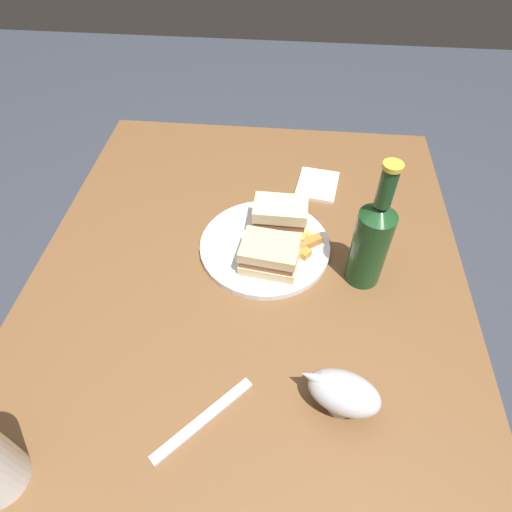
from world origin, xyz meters
TOP-DOWN VIEW (x-y plane):
  - ground_plane at (0.00, 0.00)m, footprint 6.00×6.00m
  - dining_table at (0.00, 0.00)m, footprint 1.09×0.83m
  - plate at (-0.10, 0.03)m, footprint 0.26×0.26m
  - sandwich_half_left at (-0.04, 0.04)m, footprint 0.09×0.12m
  - sandwich_half_right at (-0.15, 0.05)m, footprint 0.07×0.11m
  - potato_wedge_front at (-0.11, 0.09)m, footprint 0.03×0.04m
  - potato_wedge_middle at (-0.08, 0.10)m, footprint 0.04×0.04m
  - potato_wedge_back at (-0.13, 0.10)m, footprint 0.05×0.04m
  - potato_wedge_left_edge at (-0.08, 0.09)m, footprint 0.04×0.02m
  - potato_wedge_right_edge at (-0.10, 0.11)m, footprint 0.05×0.05m
  - potato_wedge_stray at (-0.14, 0.07)m, footprint 0.05×0.04m
  - gravy_boat at (0.22, 0.17)m, footprint 0.09×0.13m
  - cider_bottle at (-0.04, 0.22)m, footprint 0.07×0.07m
  - napkin at (-0.31, 0.13)m, footprint 0.12×0.11m
  - fork at (0.26, -0.04)m, footprint 0.14×0.13m

SIDE VIEW (x-z plane):
  - ground_plane at x=0.00m, z-range 0.00..0.00m
  - dining_table at x=0.00m, z-range 0.00..0.75m
  - fork at x=0.26m, z-range 0.75..0.76m
  - napkin at x=-0.31m, z-range 0.75..0.76m
  - plate at x=-0.10m, z-range 0.75..0.76m
  - potato_wedge_left_edge at x=-0.08m, z-range 0.76..0.78m
  - potato_wedge_middle at x=-0.08m, z-range 0.76..0.78m
  - potato_wedge_back at x=-0.13m, z-range 0.76..0.78m
  - potato_wedge_right_edge at x=-0.10m, z-range 0.76..0.78m
  - potato_wedge_stray at x=-0.14m, z-range 0.76..0.78m
  - potato_wedge_front at x=-0.11m, z-range 0.76..0.78m
  - sandwich_half_left at x=-0.04m, z-range 0.76..0.82m
  - gravy_boat at x=0.22m, z-range 0.76..0.83m
  - sandwich_half_right at x=-0.15m, z-range 0.76..0.83m
  - cider_bottle at x=-0.04m, z-range 0.72..0.98m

